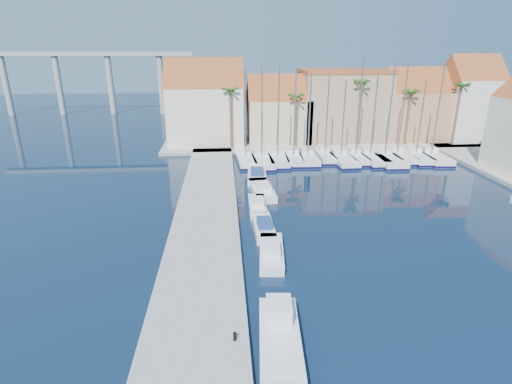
# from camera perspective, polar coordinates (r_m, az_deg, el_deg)

# --- Properties ---
(ground) EXTENTS (260.00, 260.00, 0.00)m
(ground) POSITION_cam_1_polar(r_m,az_deg,el_deg) (25.65, 12.98, -17.74)
(ground) COLOR black
(ground) RESTS_ON ground
(quay_west) EXTENTS (6.00, 77.00, 0.50)m
(quay_west) POSITION_cam_1_polar(r_m,az_deg,el_deg) (36.12, -7.29, -5.12)
(quay_west) COLOR gray
(quay_west) RESTS_ON ground
(shore_north) EXTENTS (54.00, 16.00, 0.50)m
(shore_north) POSITION_cam_1_polar(r_m,az_deg,el_deg) (70.98, 9.50, 7.34)
(shore_north) COLOR gray
(shore_north) RESTS_ON ground
(bollard) EXTENTS (0.19, 0.19, 0.48)m
(bollard) POSITION_cam_1_polar(r_m,az_deg,el_deg) (23.00, -3.05, -19.91)
(bollard) COLOR black
(bollard) RESTS_ON quay_west
(fishing_boat) EXTENTS (2.68, 6.62, 2.26)m
(fishing_boat) POSITION_cam_1_polar(r_m,az_deg,el_deg) (22.89, 3.39, -20.10)
(fishing_boat) COLOR #0F1259
(fishing_boat) RESTS_ON ground
(motorboat_west_0) EXTENTS (2.35, 5.75, 1.40)m
(motorboat_west_0) POSITION_cam_1_polar(r_m,az_deg,el_deg) (31.28, 2.24, -8.62)
(motorboat_west_0) COLOR white
(motorboat_west_0) RESTS_ON ground
(motorboat_west_1) EXTENTS (1.81, 5.32, 1.40)m
(motorboat_west_1) POSITION_cam_1_polar(r_m,az_deg,el_deg) (35.44, 1.09, -5.00)
(motorboat_west_1) COLOR white
(motorboat_west_1) RESTS_ON ground
(motorboat_west_2) EXTENTS (1.77, 5.22, 1.40)m
(motorboat_west_2) POSITION_cam_1_polar(r_m,az_deg,el_deg) (40.09, 0.21, -1.93)
(motorboat_west_2) COLOR white
(motorboat_west_2) RESTS_ON ground
(motorboat_west_3) EXTENTS (2.71, 6.96, 1.40)m
(motorboat_west_3) POSITION_cam_1_polar(r_m,az_deg,el_deg) (44.56, 0.88, 0.36)
(motorboat_west_3) COLOR white
(motorboat_west_3) RESTS_ON ground
(motorboat_west_4) EXTENTS (2.76, 7.17, 1.40)m
(motorboat_west_4) POSITION_cam_1_polar(r_m,az_deg,el_deg) (49.82, 0.13, 2.51)
(motorboat_west_4) COLOR white
(motorboat_west_4) RESTS_ON ground
(sailboat_0) EXTENTS (3.00, 9.28, 12.86)m
(sailboat_0) POSITION_cam_1_polar(r_m,az_deg,el_deg) (57.28, -1.55, 4.94)
(sailboat_0) COLOR white
(sailboat_0) RESTS_ON ground
(sailboat_1) EXTENTS (3.19, 10.42, 13.21)m
(sailboat_1) POSITION_cam_1_polar(r_m,az_deg,el_deg) (57.09, 0.72, 4.88)
(sailboat_1) COLOR white
(sailboat_1) RESTS_ON ground
(sailboat_2) EXTENTS (2.92, 10.11, 13.18)m
(sailboat_2) POSITION_cam_1_polar(r_m,az_deg,el_deg) (57.88, 3.06, 5.07)
(sailboat_2) COLOR white
(sailboat_2) RESTS_ON ground
(sailboat_3) EXTENTS (2.99, 9.08, 12.29)m
(sailboat_3) POSITION_cam_1_polar(r_m,az_deg,el_deg) (58.18, 5.32, 5.10)
(sailboat_3) COLOR white
(sailboat_3) RESTS_ON ground
(sailboat_4) EXTENTS (2.70, 9.09, 12.20)m
(sailboat_4) POSITION_cam_1_polar(r_m,az_deg,el_deg) (58.50, 7.31, 5.10)
(sailboat_4) COLOR white
(sailboat_4) RESTS_ON ground
(sailboat_5) EXTENTS (2.39, 8.32, 11.82)m
(sailboat_5) POSITION_cam_1_polar(r_m,az_deg,el_deg) (59.88, 9.69, 5.33)
(sailboat_5) COLOR white
(sailboat_5) RESTS_ON ground
(sailboat_6) EXTENTS (3.17, 10.62, 11.32)m
(sailboat_6) POSITION_cam_1_polar(r_m,az_deg,el_deg) (59.34, 11.81, 5.02)
(sailboat_6) COLOR white
(sailboat_6) RESTS_ON ground
(sailboat_7) EXTENTS (2.40, 8.74, 14.44)m
(sailboat_7) POSITION_cam_1_polar(r_m,az_deg,el_deg) (60.24, 13.87, 5.16)
(sailboat_7) COLOR white
(sailboat_7) RESTS_ON ground
(sailboat_8) EXTENTS (3.02, 10.95, 12.20)m
(sailboat_8) POSITION_cam_1_polar(r_m,az_deg,el_deg) (61.13, 15.78, 5.12)
(sailboat_8) COLOR white
(sailboat_8) RESTS_ON ground
(sailboat_9) EXTENTS (3.66, 12.02, 13.63)m
(sailboat_9) POSITION_cam_1_polar(r_m,az_deg,el_deg) (61.36, 17.72, 4.99)
(sailboat_9) COLOR white
(sailboat_9) RESTS_ON ground
(sailboat_10) EXTENTS (2.83, 9.93, 13.78)m
(sailboat_10) POSITION_cam_1_polar(r_m,az_deg,el_deg) (62.95, 19.31, 5.20)
(sailboat_10) COLOR white
(sailboat_10) RESTS_ON ground
(sailboat_11) EXTENTS (3.05, 9.82, 11.36)m
(sailboat_11) POSITION_cam_1_polar(r_m,az_deg,el_deg) (63.51, 21.68, 5.00)
(sailboat_11) COLOR white
(sailboat_11) RESTS_ON ground
(sailboat_12) EXTENTS (3.59, 10.85, 13.44)m
(sailboat_12) POSITION_cam_1_polar(r_m,az_deg,el_deg) (64.47, 23.54, 4.97)
(sailboat_12) COLOR white
(sailboat_12) RESTS_ON ground
(building_0) EXTENTS (12.30, 9.00, 13.50)m
(building_0) POSITION_cam_1_polar(r_m,az_deg,el_deg) (66.86, -7.24, 12.15)
(building_0) COLOR beige
(building_0) RESTS_ON shore_north
(building_1) EXTENTS (10.30, 8.00, 11.00)m
(building_1) POSITION_cam_1_polar(r_m,az_deg,el_deg) (67.58, 3.23, 11.31)
(building_1) COLOR #C7B08C
(building_1) RESTS_ON shore_north
(building_2) EXTENTS (14.20, 10.20, 11.50)m
(building_2) POSITION_cam_1_polar(r_m,az_deg,el_deg) (70.72, 12.20, 12.08)
(building_2) COLOR tan
(building_2) RESTS_ON shore_north
(building_3) EXTENTS (10.30, 8.00, 12.00)m
(building_3) POSITION_cam_1_polar(r_m,az_deg,el_deg) (74.17, 21.49, 11.20)
(building_3) COLOR tan
(building_3) RESTS_ON shore_north
(building_4) EXTENTS (8.30, 8.00, 14.00)m
(building_4) POSITION_cam_1_polar(r_m,az_deg,el_deg) (77.51, 28.04, 11.42)
(building_4) COLOR silver
(building_4) RESTS_ON shore_north
(palm_0) EXTENTS (2.60, 2.60, 10.15)m
(palm_0) POSITION_cam_1_polar(r_m,az_deg,el_deg) (61.54, -3.69, 13.99)
(palm_0) COLOR brown
(palm_0) RESTS_ON shore_north
(palm_1) EXTENTS (2.60, 2.60, 9.15)m
(palm_1) POSITION_cam_1_polar(r_m,az_deg,el_deg) (62.61, 5.76, 13.17)
(palm_1) COLOR brown
(palm_1) RESTS_ON shore_north
(palm_2) EXTENTS (2.60, 2.60, 11.15)m
(palm_2) POSITION_cam_1_polar(r_m,az_deg,el_deg) (64.94, 14.83, 14.54)
(palm_2) COLOR brown
(palm_2) RESTS_ON shore_north
(palm_3) EXTENTS (2.60, 2.60, 9.65)m
(palm_3) POSITION_cam_1_polar(r_m,az_deg,el_deg) (68.08, 21.26, 12.90)
(palm_3) COLOR brown
(palm_3) RESTS_ON shore_north
(palm_4) EXTENTS (2.60, 2.60, 10.65)m
(palm_4) POSITION_cam_1_polar(r_m,az_deg,el_deg) (71.78, 27.28, 13.13)
(palm_4) COLOR brown
(palm_4) RESTS_ON shore_north
(viaduct) EXTENTS (48.00, 2.20, 14.45)m
(viaduct) POSITION_cam_1_polar(r_m,az_deg,el_deg) (106.27, -23.02, 15.68)
(viaduct) COLOR #9E9E99
(viaduct) RESTS_ON ground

